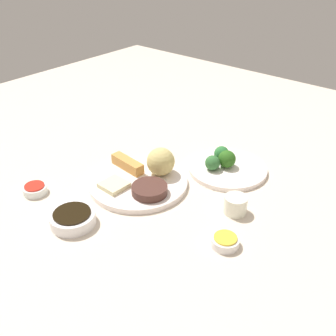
{
  "coord_description": "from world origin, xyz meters",
  "views": [
    {
      "loc": [
        0.71,
        0.67,
        0.66
      ],
      "look_at": [
        -0.04,
        0.04,
        0.06
      ],
      "focal_mm": 42.53,
      "sensor_mm": 36.0,
      "label": 1
    }
  ],
  "objects_px": {
    "sauce_ramekin_sweet_and_sour": "(35,190)",
    "sauce_ramekin_hot_mustard": "(225,242)",
    "soy_sauce_bowl": "(73,219)",
    "broccoli_plate": "(227,168)",
    "teacup": "(235,205)",
    "main_plate": "(138,183)"
  },
  "relations": [
    {
      "from": "sauce_ramekin_hot_mustard",
      "to": "broccoli_plate",
      "type": "bearing_deg",
      "value": -148.31
    },
    {
      "from": "soy_sauce_bowl",
      "to": "sauce_ramekin_hot_mustard",
      "type": "xyz_separation_m",
      "value": [
        -0.18,
        0.33,
        -0.0
      ]
    },
    {
      "from": "broccoli_plate",
      "to": "sauce_ramekin_hot_mustard",
      "type": "xyz_separation_m",
      "value": [
        0.29,
        0.18,
        0.0
      ]
    },
    {
      "from": "broccoli_plate",
      "to": "soy_sauce_bowl",
      "type": "relative_size",
      "value": 2.09
    },
    {
      "from": "soy_sauce_bowl",
      "to": "teacup",
      "type": "height_order",
      "value": "teacup"
    },
    {
      "from": "main_plate",
      "to": "teacup",
      "type": "height_order",
      "value": "teacup"
    },
    {
      "from": "sauce_ramekin_sweet_and_sour",
      "to": "sauce_ramekin_hot_mustard",
      "type": "xyz_separation_m",
      "value": [
        -0.16,
        0.52,
        0.0
      ]
    },
    {
      "from": "broccoli_plate",
      "to": "sauce_ramekin_hot_mustard",
      "type": "height_order",
      "value": "sauce_ramekin_hot_mustard"
    },
    {
      "from": "sauce_ramekin_sweet_and_sour",
      "to": "sauce_ramekin_hot_mustard",
      "type": "distance_m",
      "value": 0.55
    },
    {
      "from": "sauce_ramekin_hot_mustard",
      "to": "sauce_ramekin_sweet_and_sour",
      "type": "bearing_deg",
      "value": -73.02
    },
    {
      "from": "sauce_ramekin_sweet_and_sour",
      "to": "teacup",
      "type": "xyz_separation_m",
      "value": [
        -0.28,
        0.47,
        0.01
      ]
    },
    {
      "from": "sauce_ramekin_sweet_and_sour",
      "to": "teacup",
      "type": "distance_m",
      "value": 0.55
    },
    {
      "from": "soy_sauce_bowl",
      "to": "sauce_ramekin_hot_mustard",
      "type": "bearing_deg",
      "value": 118.0
    },
    {
      "from": "main_plate",
      "to": "sauce_ramekin_hot_mustard",
      "type": "distance_m",
      "value": 0.33
    },
    {
      "from": "broccoli_plate",
      "to": "soy_sauce_bowl",
      "type": "xyz_separation_m",
      "value": [
        0.46,
        -0.16,
        0.01
      ]
    },
    {
      "from": "sauce_ramekin_hot_mustard",
      "to": "teacup",
      "type": "distance_m",
      "value": 0.13
    },
    {
      "from": "teacup",
      "to": "sauce_ramekin_sweet_and_sour",
      "type": "bearing_deg",
      "value": -59.25
    },
    {
      "from": "sauce_ramekin_hot_mustard",
      "to": "teacup",
      "type": "bearing_deg",
      "value": -158.23
    },
    {
      "from": "main_plate",
      "to": "soy_sauce_bowl",
      "type": "bearing_deg",
      "value": -0.95
    },
    {
      "from": "soy_sauce_bowl",
      "to": "main_plate",
      "type": "bearing_deg",
      "value": 179.05
    },
    {
      "from": "sauce_ramekin_sweet_and_sour",
      "to": "sauce_ramekin_hot_mustard",
      "type": "bearing_deg",
      "value": 106.98
    },
    {
      "from": "sauce_ramekin_sweet_and_sour",
      "to": "soy_sauce_bowl",
      "type": "bearing_deg",
      "value": 84.58
    }
  ]
}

